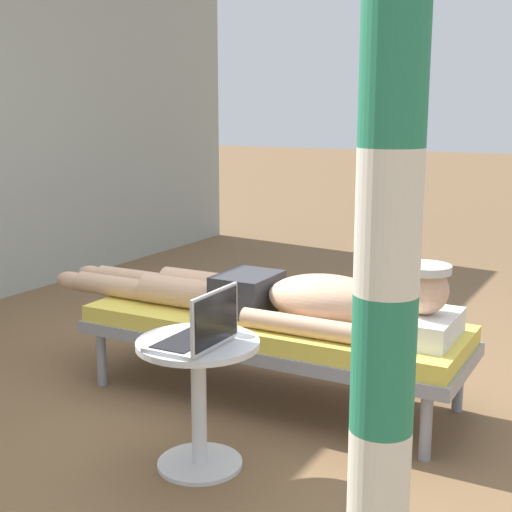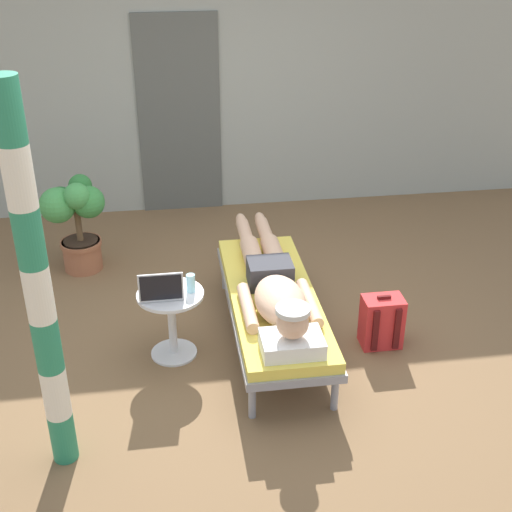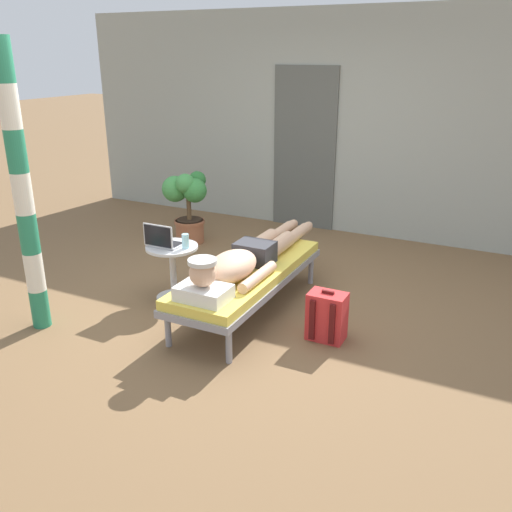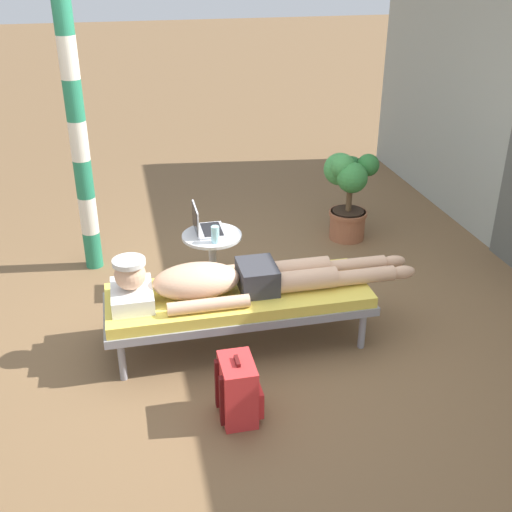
{
  "view_description": "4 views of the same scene",
  "coord_description": "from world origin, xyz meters",
  "px_view_note": "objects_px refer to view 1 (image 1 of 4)",
  "views": [
    {
      "loc": [
        -2.87,
        -1.59,
        1.41
      ],
      "look_at": [
        0.29,
        0.14,
        0.66
      ],
      "focal_mm": 50.78,
      "sensor_mm": 36.0,
      "label": 1
    },
    {
      "loc": [
        -0.64,
        -4.34,
        3.03
      ],
      "look_at": [
        0.01,
        0.09,
        0.67
      ],
      "focal_mm": 48.18,
      "sensor_mm": 36.0,
      "label": 2
    },
    {
      "loc": [
        2.18,
        -4.01,
        2.2
      ],
      "look_at": [
        0.19,
        -0.05,
        0.54
      ],
      "focal_mm": 38.51,
      "sensor_mm": 36.0,
      "label": 3
    },
    {
      "loc": [
        3.92,
        -0.78,
        2.65
      ],
      "look_at": [
        -0.01,
        0.1,
        0.62
      ],
      "focal_mm": 44.51,
      "sensor_mm": 36.0,
      "label": 4
    }
  ],
  "objects_px": {
    "lounge_chair": "(272,330)",
    "drink_glass": "(217,314)",
    "side_table": "(199,381)",
    "porch_post": "(388,222)",
    "laptop": "(200,332)",
    "backpack": "(361,322)",
    "person_reclining": "(284,297)"
  },
  "relations": [
    {
      "from": "backpack",
      "to": "porch_post",
      "type": "bearing_deg",
      "value": -158.73
    },
    {
      "from": "porch_post",
      "to": "backpack",
      "type": "bearing_deg",
      "value": 21.27
    },
    {
      "from": "porch_post",
      "to": "person_reclining",
      "type": "bearing_deg",
      "value": 33.96
    },
    {
      "from": "laptop",
      "to": "drink_glass",
      "type": "distance_m",
      "value": 0.22
    },
    {
      "from": "side_table",
      "to": "porch_post",
      "type": "relative_size",
      "value": 0.23
    },
    {
      "from": "side_table",
      "to": "drink_glass",
      "type": "height_order",
      "value": "drink_glass"
    },
    {
      "from": "lounge_chair",
      "to": "person_reclining",
      "type": "distance_m",
      "value": 0.18
    },
    {
      "from": "side_table",
      "to": "drink_glass",
      "type": "relative_size",
      "value": 3.89
    },
    {
      "from": "person_reclining",
      "to": "side_table",
      "type": "height_order",
      "value": "person_reclining"
    },
    {
      "from": "lounge_chair",
      "to": "drink_glass",
      "type": "bearing_deg",
      "value": -174.18
    },
    {
      "from": "backpack",
      "to": "porch_post",
      "type": "relative_size",
      "value": 0.18
    },
    {
      "from": "laptop",
      "to": "backpack",
      "type": "relative_size",
      "value": 0.73
    },
    {
      "from": "side_table",
      "to": "backpack",
      "type": "distance_m",
      "value": 1.56
    },
    {
      "from": "person_reclining",
      "to": "drink_glass",
      "type": "distance_m",
      "value": 0.61
    },
    {
      "from": "person_reclining",
      "to": "porch_post",
      "type": "bearing_deg",
      "value": -146.04
    },
    {
      "from": "side_table",
      "to": "backpack",
      "type": "height_order",
      "value": "side_table"
    },
    {
      "from": "person_reclining",
      "to": "porch_post",
      "type": "relative_size",
      "value": 0.94
    },
    {
      "from": "side_table",
      "to": "laptop",
      "type": "relative_size",
      "value": 1.69
    },
    {
      "from": "person_reclining",
      "to": "backpack",
      "type": "distance_m",
      "value": 0.87
    },
    {
      "from": "laptop",
      "to": "backpack",
      "type": "distance_m",
      "value": 1.66
    },
    {
      "from": "lounge_chair",
      "to": "side_table",
      "type": "distance_m",
      "value": 0.76
    },
    {
      "from": "lounge_chair",
      "to": "laptop",
      "type": "bearing_deg",
      "value": -171.78
    },
    {
      "from": "person_reclining",
      "to": "drink_glass",
      "type": "bearing_deg",
      "value": 179.8
    },
    {
      "from": "lounge_chair",
      "to": "drink_glass",
      "type": "relative_size",
      "value": 13.99
    },
    {
      "from": "porch_post",
      "to": "side_table",
      "type": "bearing_deg",
      "value": 54.5
    },
    {
      "from": "drink_glass",
      "to": "porch_post",
      "type": "height_order",
      "value": "porch_post"
    },
    {
      "from": "side_table",
      "to": "porch_post",
      "type": "bearing_deg",
      "value": -125.5
    },
    {
      "from": "side_table",
      "to": "laptop",
      "type": "distance_m",
      "value": 0.24
    },
    {
      "from": "person_reclining",
      "to": "laptop",
      "type": "height_order",
      "value": "laptop"
    },
    {
      "from": "side_table",
      "to": "porch_post",
      "type": "height_order",
      "value": "porch_post"
    },
    {
      "from": "laptop",
      "to": "lounge_chair",
      "type": "bearing_deg",
      "value": 8.22
    },
    {
      "from": "lounge_chair",
      "to": "laptop",
      "type": "height_order",
      "value": "laptop"
    }
  ]
}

